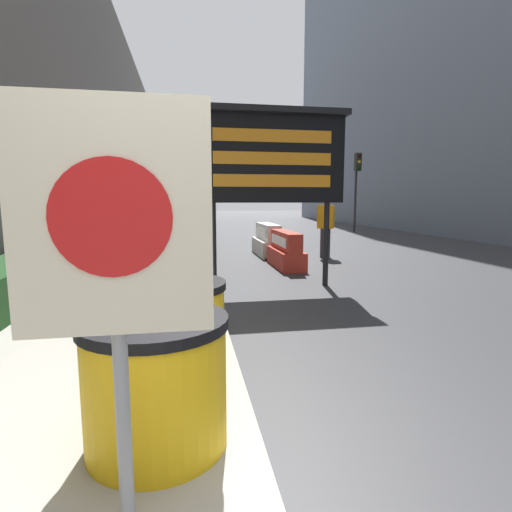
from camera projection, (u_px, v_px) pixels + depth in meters
building_left_facade at (50, 54)px, 10.06m from camera, size 0.40×50.40×10.43m
hedge_strip at (4, 284)px, 5.49m from camera, size 0.90×7.52×0.56m
bare_tree at (82, 187)px, 9.38m from camera, size 1.87×2.06×3.37m
barrel_drum_foreground at (156, 381)px, 2.32m from camera, size 0.85×0.85×0.77m
barrel_drum_middle at (175, 327)px, 3.30m from camera, size 0.85×0.85×0.77m
barrel_drum_back at (172, 299)px, 4.26m from camera, size 0.85×0.85×0.77m
warning_sign at (114, 246)px, 1.49m from camera, size 0.74×0.08×1.81m
message_board at (272, 158)px, 6.86m from camera, size 2.67×0.36×3.10m
jersey_barrier_red_striped at (286, 251)px, 9.32m from camera, size 0.55×1.76×0.84m
jersey_barrier_white at (268, 241)px, 11.35m from camera, size 0.62×1.85×0.89m
traffic_cone_near at (268, 237)px, 13.83m from camera, size 0.33×0.33×0.58m
traffic_cone_mid at (272, 246)px, 10.51m from camera, size 0.41×0.41×0.73m
traffic_light_near_curb at (209, 165)px, 15.58m from camera, size 0.28×0.44×4.02m
traffic_light_far_side at (357, 175)px, 19.20m from camera, size 0.28×0.45×3.79m
pedestrian_worker at (326, 222)px, 10.82m from camera, size 0.50×0.43×1.64m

